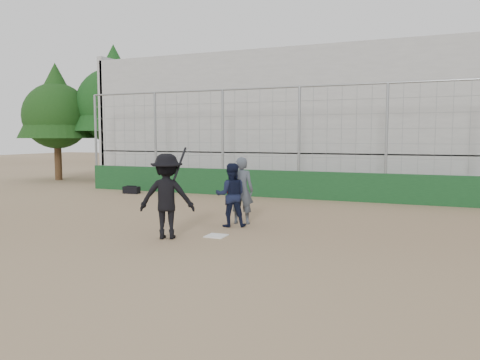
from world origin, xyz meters
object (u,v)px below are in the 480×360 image
at_px(batter_at_plate, 167,196).
at_px(equipment_bag, 131,190).
at_px(catcher_crouched, 231,205).
at_px(umpire, 241,194).

xyz_separation_m(batter_at_plate, equipment_bag, (-5.57, 6.54, -0.79)).
bearing_deg(batter_at_plate, catcher_crouched, 65.70).
relative_size(batter_at_plate, umpire, 1.29).
bearing_deg(umpire, equipment_bag, -44.81).
bearing_deg(batter_at_plate, equipment_bag, 130.40).
relative_size(umpire, equipment_bag, 2.32).
xyz_separation_m(catcher_crouched, equipment_bag, (-6.35, 4.81, -0.39)).
bearing_deg(umpire, catcher_crouched, 69.97).
bearing_deg(catcher_crouched, equipment_bag, 142.82).
relative_size(batter_at_plate, catcher_crouched, 1.86).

